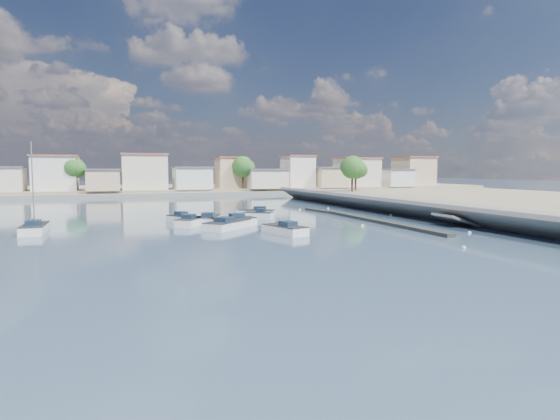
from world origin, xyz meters
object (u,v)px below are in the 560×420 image
motorboat_c (254,213)px  motorboat_d (230,222)px  motorboat_b (191,222)px  motorboat_e (209,220)px  motorboat_a (283,230)px  motorboat_g (185,220)px  motorboat_h (229,225)px  sailboat (35,228)px  motorboat_f (257,216)px

motorboat_c → motorboat_d: 10.40m
motorboat_b → motorboat_e: 2.55m
motorboat_a → motorboat_b: (-7.21, 9.70, -0.00)m
motorboat_g → motorboat_h: size_ratio=0.82×
motorboat_c → motorboat_d: size_ratio=0.87×
motorboat_g → sailboat: bearing=-167.9°
motorboat_d → motorboat_h: (-0.71, -2.61, 0.00)m
motorboat_a → motorboat_g: size_ratio=1.18×
motorboat_e → motorboat_d: bearing=-57.1°
motorboat_d → motorboat_g: same height
motorboat_g → motorboat_d: bearing=-42.0°
motorboat_e → motorboat_g: 2.80m
motorboat_b → motorboat_f: 9.65m
motorboat_g → motorboat_c: bearing=27.1°
motorboat_b → motorboat_d: 4.27m
motorboat_d → motorboat_e: (-1.80, 2.79, 0.00)m
motorboat_a → motorboat_d: (-3.21, 8.21, -0.00)m
motorboat_e → sailboat: sailboat is taller
motorboat_d → motorboat_f: size_ratio=1.55×
motorboat_c → motorboat_e: 9.43m
motorboat_f → sailboat: (-23.93, -4.91, 0.03)m
motorboat_c → sailboat: (-24.59, -8.16, 0.03)m
motorboat_c → motorboat_e: size_ratio=0.87×
motorboat_c → motorboat_g: (-9.72, -4.98, 0.00)m
motorboat_b → motorboat_f: size_ratio=1.33×
motorboat_c → sailboat: sailboat is taller
motorboat_e → motorboat_f: size_ratio=1.56×
motorboat_b → motorboat_h: bearing=-51.3°
motorboat_c → motorboat_f: bearing=-101.5°
motorboat_a → motorboat_h: same height
motorboat_c → motorboat_e: same height
motorboat_g → motorboat_a: bearing=-58.1°
motorboat_b → sailboat: sailboat is taller
motorboat_g → sailboat: 15.20m
sailboat → motorboat_c: bearing=18.4°
motorboat_b → motorboat_a: bearing=-53.4°
motorboat_d → motorboat_e: 3.32m
motorboat_a → sailboat: 24.16m
motorboat_d → motorboat_g: size_ratio=1.21×
motorboat_g → sailboat: sailboat is taller
motorboat_b → motorboat_h: 5.25m
motorboat_e → motorboat_f: same height
motorboat_e → sailboat: size_ratio=0.65×
motorboat_g → motorboat_e: bearing=-24.0°
motorboat_f → motorboat_a: bearing=-96.1°
motorboat_d → motorboat_h: same height
motorboat_b → motorboat_e: size_ratio=0.85×
motorboat_h → sailboat: (-18.51, 3.36, 0.03)m
motorboat_b → motorboat_c: same height
motorboat_b → sailboat: bearing=-177.2°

